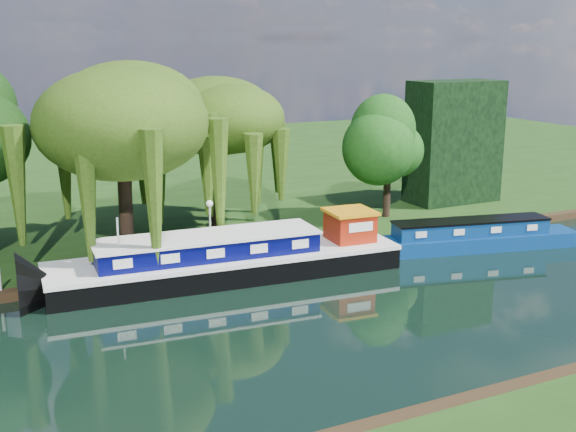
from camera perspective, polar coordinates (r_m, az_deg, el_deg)
ground at (r=28.82m, az=0.29°, el=-8.82°), size 120.00×120.00×0.00m
far_bank at (r=59.99m, az=-14.39°, el=2.97°), size 120.00×52.00×0.45m
dutch_barge at (r=34.52m, az=-4.62°, el=-3.42°), size 17.08×5.07×3.55m
narrowboat at (r=40.20m, az=14.20°, el=-1.68°), size 12.36×4.73×1.78m
white_cruiser at (r=39.99m, az=10.70°, el=-2.52°), size 2.35×2.17×1.03m
willow_left at (r=36.53m, az=-13.04°, el=7.14°), size 7.59×7.59×9.10m
willow_right at (r=41.47m, az=-5.79°, el=6.80°), size 6.32×6.32×7.70m
tree_far_right at (r=44.03m, az=7.94°, el=5.59°), size 3.92×3.92×6.41m
conifer_hedge at (r=49.25m, az=12.97°, el=5.74°), size 6.00×3.00×8.00m
lamppost at (r=37.47m, az=-6.21°, el=0.37°), size 0.36×0.36×2.56m
mooring_posts at (r=35.62m, az=-6.49°, el=-2.81°), size 19.16×0.16×1.00m
reeds_near at (r=26.95m, az=21.36°, el=-10.23°), size 33.70×1.50×1.10m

